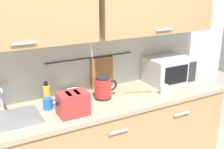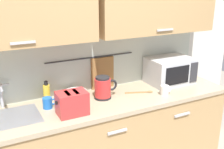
{
  "view_description": "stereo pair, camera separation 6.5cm",
  "coord_description": "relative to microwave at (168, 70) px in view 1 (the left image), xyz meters",
  "views": [
    {
      "loc": [
        -1.0,
        -1.76,
        1.91
      ],
      "look_at": [
        0.12,
        0.33,
        1.12
      ],
      "focal_mm": 44.08,
      "sensor_mm": 36.0,
      "label": 1
    },
    {
      "loc": [
        -0.95,
        -1.79,
        1.91
      ],
      "look_at": [
        0.12,
        0.33,
        1.12
      ],
      "focal_mm": 44.08,
      "sensor_mm": 36.0,
      "label": 2
    }
  ],
  "objects": [
    {
      "name": "back_wall_assembly",
      "position": [
        -0.84,
        0.12,
        0.49
      ],
      "size": [
        3.7,
        0.41,
        2.5
      ],
      "color": "silver",
      "rests_on": "ground"
    },
    {
      "name": "toaster",
      "position": [
        -1.17,
        -0.25,
        -0.04
      ],
      "size": [
        0.26,
        0.17,
        0.19
      ],
      "color": "red",
      "rests_on": "counter_unit"
    },
    {
      "name": "electric_kettle",
      "position": [
        -0.81,
        -0.06,
        -0.03
      ],
      "size": [
        0.23,
        0.16,
        0.21
      ],
      "color": "black",
      "rests_on": "counter_unit"
    },
    {
      "name": "microwave",
      "position": [
        0.0,
        0.0,
        0.0
      ],
      "size": [
        0.46,
        0.35,
        0.27
      ],
      "color": "silver",
      "rests_on": "counter_unit"
    },
    {
      "name": "wooden_spoon",
      "position": [
        -0.41,
        -0.12,
        -0.13
      ],
      "size": [
        0.27,
        0.12,
        0.01
      ],
      "color": "#9E7042",
      "rests_on": "counter_unit"
    },
    {
      "name": "mug_near_sink",
      "position": [
        -1.32,
        -0.05,
        -0.09
      ],
      "size": [
        0.12,
        0.08,
        0.09
      ],
      "color": "blue",
      "rests_on": "counter_unit"
    },
    {
      "name": "counter_unit",
      "position": [
        -0.85,
        -0.11,
        -0.58
      ],
      "size": [
        2.53,
        0.64,
        0.9
      ],
      "color": "tan",
      "rests_on": "ground"
    },
    {
      "name": "sink_faucet",
      "position": [
        -1.66,
        0.12,
        0.01
      ],
      "size": [
        0.09,
        0.17,
        0.22
      ],
      "color": "#B2B5BA",
      "rests_on": "counter_unit"
    },
    {
      "name": "mug_by_kettle",
      "position": [
        -0.25,
        -0.26,
        -0.09
      ],
      "size": [
        0.12,
        0.08,
        0.09
      ],
      "color": "silver",
      "rests_on": "counter_unit"
    },
    {
      "name": "mixing_bowl",
      "position": [
        -1.04,
        0.04,
        -0.09
      ],
      "size": [
        0.21,
        0.21,
        0.08
      ],
      "color": "silver",
      "rests_on": "counter_unit"
    },
    {
      "name": "dish_soap_bottle",
      "position": [
        -1.29,
        0.08,
        -0.05
      ],
      "size": [
        0.06,
        0.06,
        0.2
      ],
      "color": "yellow",
      "rests_on": "counter_unit"
    }
  ]
}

